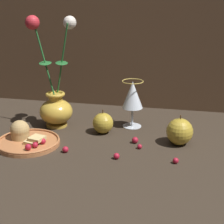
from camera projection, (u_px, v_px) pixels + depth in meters
ground_plane at (100, 137)px, 1.18m from camera, size 2.40×2.40×0.00m
vase at (55, 100)px, 1.24m from camera, size 0.15×0.11×0.37m
plate_with_pastries at (26, 139)px, 1.13m from camera, size 0.19×0.19×0.07m
wine_glass at (132, 96)px, 1.23m from camera, size 0.07×0.07×0.16m
apple_beside_vase at (102, 123)px, 1.20m from camera, size 0.07×0.07×0.08m
apple_near_glass at (180, 132)px, 1.11m from camera, size 0.08×0.08×0.09m
berry_near_plate at (116, 156)px, 1.03m from camera, size 0.02×0.02×0.02m
berry_front_center at (65, 149)px, 1.07m from camera, size 0.02×0.02×0.02m
berry_by_glass_stem at (140, 147)px, 1.09m from camera, size 0.01×0.01×0.01m
berry_under_candlestick at (176, 161)px, 1.01m from camera, size 0.02×0.02×0.02m
berry_far_right at (135, 140)px, 1.13m from camera, size 0.02×0.02×0.02m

